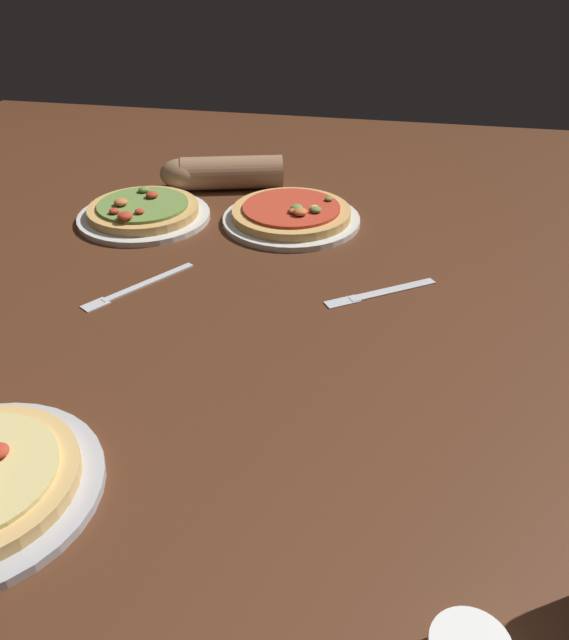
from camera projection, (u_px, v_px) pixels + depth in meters
ground_plane at (284, 339)px, 1.03m from camera, size 2.40×2.40×0.03m
pizza_plate_far at (143, 212)px, 1.38m from camera, size 0.28×0.28×0.05m
pizza_plate_side at (292, 215)px, 1.36m from camera, size 0.29×0.29×0.05m
fork_left at (137, 286)px, 1.14m from camera, size 0.14×0.20×0.01m
knife_right at (380, 292)px, 1.12m from camera, size 0.19×0.14×0.01m
diner_arm at (217, 173)px, 1.51m from camera, size 0.28×0.14×0.08m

